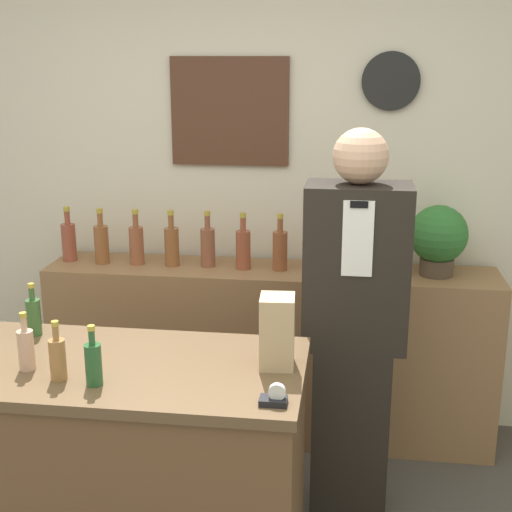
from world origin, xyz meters
TOP-DOWN VIEW (x-y plane):
  - back_wall at (0.00, 2.00)m, footprint 5.20×0.09m
  - back_shelf at (0.13, 1.74)m, footprint 2.35×0.40m
  - display_counter at (-0.29, 0.51)m, footprint 1.37×0.68m
  - shopkeeper at (0.56, 1.11)m, footprint 0.44×0.27m
  - potted_plant at (0.97, 1.75)m, footprint 0.29×0.29m
  - paper_bag at (0.29, 0.57)m, footprint 0.13×0.14m
  - tape_dispenser at (0.31, 0.27)m, footprint 0.09×0.06m
  - counter_bottle_1 at (-0.71, 0.74)m, footprint 0.06×0.06m
  - counter_bottle_2 at (-0.59, 0.42)m, footprint 0.06×0.06m
  - counter_bottle_3 at (-0.45, 0.35)m, footprint 0.06×0.06m
  - counter_bottle_4 at (-0.31, 0.33)m, footprint 0.06×0.06m
  - shelf_bottle_0 at (-0.97, 1.76)m, footprint 0.08×0.08m
  - shelf_bottle_1 at (-0.78, 1.73)m, footprint 0.08×0.08m
  - shelf_bottle_2 at (-0.59, 1.74)m, footprint 0.08×0.08m
  - shelf_bottle_3 at (-0.40, 1.74)m, footprint 0.08×0.08m
  - shelf_bottle_4 at (-0.21, 1.75)m, footprint 0.08×0.08m
  - shelf_bottle_5 at (-0.02, 1.73)m, footprint 0.08×0.08m
  - shelf_bottle_6 at (0.18, 1.73)m, footprint 0.08×0.08m
  - shelf_bottle_7 at (0.37, 1.72)m, footprint 0.08×0.08m
  - shelf_bottle_8 at (0.56, 1.75)m, footprint 0.08×0.08m
  - shelf_bottle_9 at (0.75, 1.73)m, footprint 0.08×0.08m

SIDE VIEW (x-z plane):
  - display_counter at x=-0.29m, z-range 0.00..0.93m
  - back_shelf at x=0.13m, z-range 0.00..0.94m
  - shopkeeper at x=0.56m, z-range 0.00..1.73m
  - tape_dispenser at x=0.31m, z-range 0.92..0.99m
  - counter_bottle_1 at x=-0.71m, z-range 0.91..1.12m
  - counter_bottle_2 at x=-0.59m, z-range 0.91..1.12m
  - counter_bottle_3 at x=-0.45m, z-range 0.91..1.12m
  - counter_bottle_4 at x=-0.31m, z-range 0.91..1.12m
  - shelf_bottle_0 at x=-0.97m, z-range 0.90..1.20m
  - shelf_bottle_1 at x=-0.78m, z-range 0.90..1.20m
  - shelf_bottle_2 at x=-0.59m, z-range 0.90..1.20m
  - shelf_bottle_3 at x=-0.40m, z-range 0.90..1.20m
  - shelf_bottle_4 at x=-0.21m, z-range 0.90..1.20m
  - shelf_bottle_5 at x=-0.02m, z-range 0.90..1.20m
  - shelf_bottle_6 at x=0.18m, z-range 0.90..1.20m
  - shelf_bottle_7 at x=0.37m, z-range 0.90..1.20m
  - shelf_bottle_8 at x=0.56m, z-range 0.90..1.20m
  - shelf_bottle_9 at x=0.75m, z-range 0.90..1.20m
  - paper_bag at x=0.29m, z-range 0.93..1.20m
  - potted_plant at x=0.97m, z-range 0.96..1.32m
  - back_wall at x=0.00m, z-range 0.01..2.71m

